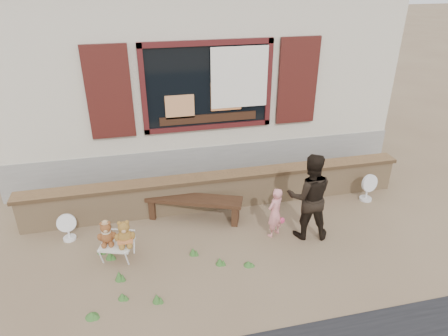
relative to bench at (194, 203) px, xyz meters
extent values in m
plane|color=brown|center=(0.53, -0.68, -0.32)|extent=(80.00, 80.00, 0.00)
cube|color=#A59785|center=(0.53, 3.82, 2.08)|extent=(8.00, 5.00, 3.20)
cube|color=gray|center=(0.53, 3.82, 0.08)|extent=(8.04, 5.04, 0.80)
cube|color=black|center=(0.53, 1.29, 1.73)|extent=(2.30, 0.04, 1.50)
cube|color=#451415|center=(0.53, 1.27, 2.53)|extent=(2.50, 0.08, 0.10)
cube|color=#451415|center=(0.53, 1.27, 0.93)|extent=(2.50, 0.08, 0.10)
cube|color=#451415|center=(-0.67, 1.27, 1.73)|extent=(0.10, 0.08, 1.70)
cube|color=#451415|center=(1.73, 1.27, 1.73)|extent=(0.10, 0.08, 1.70)
cube|color=#380F0F|center=(-1.27, 1.26, 1.73)|extent=(0.80, 0.07, 1.70)
cube|color=#380F0F|center=(2.33, 1.26, 1.73)|extent=(0.80, 0.07, 1.70)
cube|color=silver|center=(1.13, 1.22, 1.88)|extent=(1.10, 0.02, 1.15)
cube|color=black|center=(0.53, 1.26, 1.11)|extent=(1.90, 0.06, 0.16)
cube|color=tan|center=(-0.02, 1.26, 1.38)|extent=(0.55, 0.06, 0.45)
cube|color=#E08447|center=(0.88, 1.26, 1.53)|extent=(0.60, 0.06, 0.55)
cube|color=tan|center=(0.53, 0.32, -0.02)|extent=(7.00, 0.30, 0.60)
cube|color=brown|center=(0.53, 0.32, 0.31)|extent=(7.10, 0.36, 0.07)
cube|color=black|center=(0.00, 0.00, 0.09)|extent=(1.71, 0.95, 0.06)
cube|color=black|center=(-0.69, 0.27, -0.14)|extent=(0.21, 0.33, 0.36)
cube|color=black|center=(0.69, -0.27, -0.14)|extent=(0.21, 0.33, 0.36)
cube|color=beige|center=(-1.33, -0.82, -0.05)|extent=(0.58, 0.54, 0.04)
cylinder|color=silver|center=(-1.57, -0.92, -0.19)|extent=(0.03, 0.03, 0.25)
cylinder|color=silver|center=(-1.20, -1.05, -0.19)|extent=(0.03, 0.03, 0.25)
cylinder|color=silver|center=(-1.46, -0.58, -0.19)|extent=(0.03, 0.03, 0.25)
cylinder|color=silver|center=(-1.08, -0.71, -0.19)|extent=(0.03, 0.03, 0.25)
imported|color=pink|center=(1.22, -0.78, 0.13)|extent=(0.39, 0.35, 0.89)
imported|color=black|center=(1.75, -0.90, 0.43)|extent=(0.84, 0.72, 1.50)
cylinder|color=white|center=(-2.13, -0.13, -0.30)|extent=(0.21, 0.21, 0.04)
cylinder|color=white|center=(-2.13, -0.13, -0.16)|extent=(0.03, 0.03, 0.27)
cylinder|color=white|center=(-2.13, -0.13, 0.03)|extent=(0.32, 0.14, 0.31)
cylinder|color=silver|center=(3.35, -0.11, -0.30)|extent=(0.24, 0.24, 0.04)
cylinder|color=silver|center=(3.35, -0.11, -0.15)|extent=(0.04, 0.04, 0.30)
cylinder|color=silver|center=(3.35, -0.11, 0.07)|extent=(0.36, 0.17, 0.35)
cone|color=#366428|center=(-1.28, -1.71, -0.27)|extent=(0.12, 0.12, 0.10)
cone|color=#366428|center=(-1.61, -0.63, -0.26)|extent=(0.11, 0.11, 0.11)
cone|color=#366428|center=(-0.19, -0.99, -0.25)|extent=(0.12, 0.12, 0.13)
cone|color=#366428|center=(-1.32, -1.32, -0.24)|extent=(0.13, 0.13, 0.15)
cone|color=#366428|center=(-1.46, -0.79, -0.26)|extent=(0.14, 0.14, 0.12)
cone|color=#366428|center=(0.17, -1.31, -0.26)|extent=(0.13, 0.13, 0.12)
cone|color=#366428|center=(0.59, -1.44, -0.28)|extent=(0.15, 0.15, 0.08)
cone|color=#366428|center=(-0.82, -1.87, -0.25)|extent=(0.12, 0.12, 0.14)
cone|color=#366428|center=(-1.67, -1.94, -0.28)|extent=(0.17, 0.17, 0.08)
camera|label=1|loc=(-0.84, -5.98, 3.76)|focal=32.00mm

